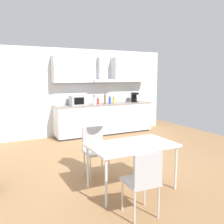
{
  "coord_description": "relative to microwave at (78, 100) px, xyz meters",
  "views": [
    {
      "loc": [
        -2.17,
        -4.11,
        1.79
      ],
      "look_at": [
        0.27,
        0.62,
        1.0
      ],
      "focal_mm": 40.0,
      "sensor_mm": 36.0,
      "label": 1
    }
  ],
  "objects": [
    {
      "name": "ground_plane",
      "position": [
        -0.24,
        -2.66,
        -1.08
      ],
      "size": [
        8.18,
        8.92,
        0.02
      ],
      "primitive_type": "cube",
      "color": "#9E754C"
    },
    {
      "name": "wall_back",
      "position": [
        -0.24,
        0.36,
        0.21
      ],
      "size": [
        6.54,
        0.1,
        2.56
      ],
      "primitive_type": "cube",
      "color": "silver",
      "rests_on": "ground_plane"
    },
    {
      "name": "kitchen_counter",
      "position": [
        0.84,
        0.0,
        -0.6
      ],
      "size": [
        3.07,
        0.65,
        0.93
      ],
      "color": "#333333",
      "rests_on": "ground_plane"
    },
    {
      "name": "backsplash_tile",
      "position": [
        0.84,
        0.3,
        0.16
      ],
      "size": [
        3.05,
        0.02,
        0.6
      ],
      "primitive_type": "cube",
      "color": "silver",
      "rests_on": "kitchen_counter"
    },
    {
      "name": "upper_wall_cabinets",
      "position": [
        0.84,
        0.15,
        0.87
      ],
      "size": [
        3.05,
        0.4,
        0.75
      ],
      "color": "silver"
    },
    {
      "name": "microwave",
      "position": [
        0.0,
        0.0,
        0.0
      ],
      "size": [
        0.48,
        0.35,
        0.28
      ],
      "color": "#ADADB2",
      "rests_on": "kitchen_counter"
    },
    {
      "name": "coffee_maker",
      "position": [
        1.92,
        0.03,
        0.01
      ],
      "size": [
        0.18,
        0.19,
        0.3
      ],
      "color": "black",
      "rests_on": "kitchen_counter"
    },
    {
      "name": "bottle_blue",
      "position": [
        1.0,
        -0.02,
        -0.04
      ],
      "size": [
        0.08,
        0.08,
        0.23
      ],
      "color": "blue",
      "rests_on": "kitchen_counter"
    },
    {
      "name": "bottle_yellow",
      "position": [
        1.16,
        0.04,
        -0.06
      ],
      "size": [
        0.07,
        0.07,
        0.19
      ],
      "color": "yellow",
      "rests_on": "kitchen_counter"
    },
    {
      "name": "bottle_red",
      "position": [
        0.59,
        -0.05,
        -0.05
      ],
      "size": [
        0.07,
        0.07,
        0.2
      ],
      "color": "red",
      "rests_on": "kitchen_counter"
    },
    {
      "name": "bottle_white",
      "position": [
        0.49,
        -0.01,
        -0.02
      ],
      "size": [
        0.08,
        0.08,
        0.27
      ],
      "color": "white",
      "rests_on": "kitchen_counter"
    },
    {
      "name": "bottle_brown",
      "position": [
        0.84,
        -0.02,
        -0.01
      ],
      "size": [
        0.07,
        0.07,
        0.32
      ],
      "color": "brown",
      "rests_on": "kitchen_counter"
    },
    {
      "name": "dining_table",
      "position": [
        -0.41,
        -3.57,
        -0.39
      ],
      "size": [
        1.34,
        0.78,
        0.73
      ],
      "color": "white",
      "rests_on": "ground_plane"
    },
    {
      "name": "chair_near_left",
      "position": [
        -0.72,
        -4.35,
        -0.54
      ],
      "size": [
        0.43,
        0.43,
        0.87
      ],
      "color": "#B2B2B7",
      "rests_on": "ground_plane"
    },
    {
      "name": "chair_far_left",
      "position": [
        -0.71,
        -2.8,
        -0.54
      ],
      "size": [
        0.42,
        0.42,
        0.87
      ],
      "color": "#B2B2B7",
      "rests_on": "ground_plane"
    },
    {
      "name": "pendant_lamp",
      "position": [
        -0.41,
        -3.57,
        0.77
      ],
      "size": [
        0.32,
        0.32,
        0.22
      ],
      "primitive_type": "cone",
      "color": "silver"
    }
  ]
}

